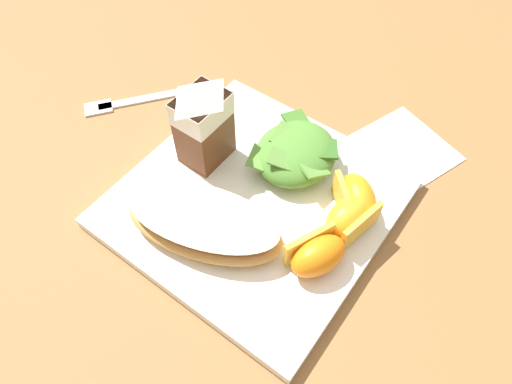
{
  "coord_description": "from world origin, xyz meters",
  "views": [
    {
      "loc": [
        -0.24,
        -0.18,
        0.44
      ],
      "look_at": [
        0.0,
        0.0,
        0.03
      ],
      "focal_mm": 32.62,
      "sensor_mm": 36.0,
      "label": 1
    }
  ],
  "objects_px": {
    "cheesy_pizza_bread": "(204,223)",
    "orange_wedge_front": "(317,255)",
    "metal_fork": "(143,99)",
    "green_salad_pile": "(296,153)",
    "orange_wedge_rear": "(356,198)",
    "paper_napkin": "(402,150)",
    "milk_carton": "(203,120)",
    "white_plate": "(256,201)",
    "orange_wedge_middle": "(350,217)"
  },
  "relations": [
    {
      "from": "paper_napkin",
      "to": "metal_fork",
      "type": "height_order",
      "value": "metal_fork"
    },
    {
      "from": "orange_wedge_rear",
      "to": "metal_fork",
      "type": "distance_m",
      "value": 0.32
    },
    {
      "from": "orange_wedge_rear",
      "to": "paper_napkin",
      "type": "bearing_deg",
      "value": -1.31
    },
    {
      "from": "milk_carton",
      "to": "orange_wedge_middle",
      "type": "height_order",
      "value": "milk_carton"
    },
    {
      "from": "green_salad_pile",
      "to": "milk_carton",
      "type": "bearing_deg",
      "value": 118.47
    },
    {
      "from": "milk_carton",
      "to": "orange_wedge_rear",
      "type": "relative_size",
      "value": 1.61
    },
    {
      "from": "green_salad_pile",
      "to": "orange_wedge_front",
      "type": "bearing_deg",
      "value": -137.2
    },
    {
      "from": "green_salad_pile",
      "to": "orange_wedge_middle",
      "type": "relative_size",
      "value": 1.69
    },
    {
      "from": "white_plate",
      "to": "green_salad_pile",
      "type": "height_order",
      "value": "green_salad_pile"
    },
    {
      "from": "green_salad_pile",
      "to": "metal_fork",
      "type": "xyz_separation_m",
      "value": [
        -0.02,
        0.23,
        -0.03
      ]
    },
    {
      "from": "cheesy_pizza_bread",
      "to": "milk_carton",
      "type": "xyz_separation_m",
      "value": [
        0.08,
        0.07,
        0.04
      ]
    },
    {
      "from": "metal_fork",
      "to": "orange_wedge_rear",
      "type": "bearing_deg",
      "value": -89.43
    },
    {
      "from": "orange_wedge_middle",
      "to": "paper_napkin",
      "type": "bearing_deg",
      "value": 1.65
    },
    {
      "from": "cheesy_pizza_bread",
      "to": "orange_wedge_front",
      "type": "bearing_deg",
      "value": -71.7
    },
    {
      "from": "orange_wedge_front",
      "to": "milk_carton",
      "type": "bearing_deg",
      "value": 75.71
    },
    {
      "from": "orange_wedge_front",
      "to": "orange_wedge_middle",
      "type": "relative_size",
      "value": 1.05
    },
    {
      "from": "green_salad_pile",
      "to": "orange_wedge_front",
      "type": "height_order",
      "value": "green_salad_pile"
    },
    {
      "from": "cheesy_pizza_bread",
      "to": "milk_carton",
      "type": "distance_m",
      "value": 0.11
    },
    {
      "from": "cheesy_pizza_bread",
      "to": "orange_wedge_rear",
      "type": "distance_m",
      "value": 0.16
    },
    {
      "from": "milk_carton",
      "to": "orange_wedge_middle",
      "type": "distance_m",
      "value": 0.19
    },
    {
      "from": "white_plate",
      "to": "green_salad_pile",
      "type": "xyz_separation_m",
      "value": [
        0.07,
        -0.01,
        0.03
      ]
    },
    {
      "from": "orange_wedge_front",
      "to": "paper_napkin",
      "type": "relative_size",
      "value": 0.63
    },
    {
      "from": "cheesy_pizza_bread",
      "to": "paper_napkin",
      "type": "bearing_deg",
      "value": -25.09
    },
    {
      "from": "cheesy_pizza_bread",
      "to": "green_salad_pile",
      "type": "height_order",
      "value": "green_salad_pile"
    },
    {
      "from": "orange_wedge_front",
      "to": "metal_fork",
      "type": "bearing_deg",
      "value": 76.39
    },
    {
      "from": "milk_carton",
      "to": "orange_wedge_rear",
      "type": "height_order",
      "value": "milk_carton"
    },
    {
      "from": "metal_fork",
      "to": "green_salad_pile",
      "type": "bearing_deg",
      "value": -85.71
    },
    {
      "from": "milk_carton",
      "to": "metal_fork",
      "type": "distance_m",
      "value": 0.16
    },
    {
      "from": "milk_carton",
      "to": "orange_wedge_middle",
      "type": "xyz_separation_m",
      "value": [
        0.01,
        -0.19,
        -0.04
      ]
    },
    {
      "from": "orange_wedge_middle",
      "to": "white_plate",
      "type": "bearing_deg",
      "value": 104.39
    },
    {
      "from": "cheesy_pizza_bread",
      "to": "orange_wedge_middle",
      "type": "relative_size",
      "value": 2.82
    },
    {
      "from": "paper_napkin",
      "to": "green_salad_pile",
      "type": "bearing_deg",
      "value": 140.87
    },
    {
      "from": "cheesy_pizza_bread",
      "to": "green_salad_pile",
      "type": "relative_size",
      "value": 1.67
    },
    {
      "from": "orange_wedge_middle",
      "to": "orange_wedge_rear",
      "type": "relative_size",
      "value": 0.96
    },
    {
      "from": "orange_wedge_rear",
      "to": "paper_napkin",
      "type": "relative_size",
      "value": 0.62
    },
    {
      "from": "green_salad_pile",
      "to": "paper_napkin",
      "type": "height_order",
      "value": "green_salad_pile"
    },
    {
      "from": "green_salad_pile",
      "to": "orange_wedge_rear",
      "type": "relative_size",
      "value": 1.63
    },
    {
      "from": "orange_wedge_rear",
      "to": "milk_carton",
      "type": "bearing_deg",
      "value": 101.25
    },
    {
      "from": "orange_wedge_front",
      "to": "paper_napkin",
      "type": "height_order",
      "value": "orange_wedge_front"
    },
    {
      "from": "green_salad_pile",
      "to": "orange_wedge_front",
      "type": "relative_size",
      "value": 1.61
    },
    {
      "from": "paper_napkin",
      "to": "orange_wedge_rear",
      "type": "bearing_deg",
      "value": 178.69
    },
    {
      "from": "white_plate",
      "to": "orange_wedge_front",
      "type": "xyz_separation_m",
      "value": [
        -0.03,
        -0.1,
        0.03
      ]
    },
    {
      "from": "orange_wedge_front",
      "to": "paper_napkin",
      "type": "xyz_separation_m",
      "value": [
        0.21,
        -0.0,
        -0.03
      ]
    },
    {
      "from": "cheesy_pizza_bread",
      "to": "metal_fork",
      "type": "bearing_deg",
      "value": 61.12
    },
    {
      "from": "orange_wedge_front",
      "to": "orange_wedge_middle",
      "type": "bearing_deg",
      "value": -4.7
    },
    {
      "from": "orange_wedge_rear",
      "to": "paper_napkin",
      "type": "height_order",
      "value": "orange_wedge_rear"
    },
    {
      "from": "milk_carton",
      "to": "metal_fork",
      "type": "relative_size",
      "value": 0.69
    },
    {
      "from": "cheesy_pizza_bread",
      "to": "orange_wedge_middle",
      "type": "distance_m",
      "value": 0.15
    },
    {
      "from": "green_salad_pile",
      "to": "orange_wedge_middle",
      "type": "distance_m",
      "value": 0.1
    },
    {
      "from": "milk_carton",
      "to": "orange_wedge_middle",
      "type": "relative_size",
      "value": 1.67
    }
  ]
}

